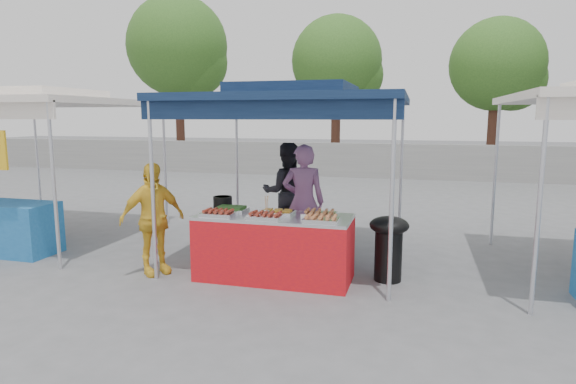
% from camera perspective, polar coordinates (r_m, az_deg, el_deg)
% --- Properties ---
extents(ground_plane, '(80.00, 80.00, 0.00)m').
position_cam_1_polar(ground_plane, '(6.52, -1.39, -9.95)').
color(ground_plane, slate).
extents(back_wall, '(40.00, 0.25, 1.20)m').
position_cam_1_polar(back_wall, '(17.08, 9.11, 3.70)').
color(back_wall, gray).
rests_on(back_wall, ground_plane).
extents(main_canopy, '(3.20, 3.20, 2.57)m').
position_cam_1_polar(main_canopy, '(7.11, 0.79, 11.02)').
color(main_canopy, silver).
rests_on(main_canopy, ground_plane).
extents(neighbor_stall_left, '(3.20, 3.20, 2.57)m').
position_cam_1_polar(neighbor_stall_left, '(9.03, -28.92, 4.57)').
color(neighbor_stall_left, silver).
rests_on(neighbor_stall_left, ground_plane).
extents(tree_0, '(4.09, 4.09, 7.03)m').
position_cam_1_polar(tree_0, '(21.08, -12.51, 16.05)').
color(tree_0, '#47261B').
rests_on(tree_0, ground_plane).
extents(tree_1, '(3.56, 3.50, 6.02)m').
position_cam_1_polar(tree_1, '(19.52, 6.24, 14.73)').
color(tree_1, '#47261B').
rests_on(tree_1, ground_plane).
extents(tree_2, '(3.32, 3.23, 5.54)m').
position_cam_1_polar(tree_2, '(18.95, 23.91, 13.22)').
color(tree_2, '#47261B').
rests_on(tree_2, ground_plane).
extents(vendor_table, '(2.00, 0.80, 0.85)m').
position_cam_1_polar(vendor_table, '(6.30, -1.66, -6.57)').
color(vendor_table, red).
rests_on(vendor_table, ground_plane).
extents(food_tray_fl, '(0.42, 0.30, 0.07)m').
position_cam_1_polar(food_tray_fl, '(6.21, -8.22, -2.54)').
color(food_tray_fl, silver).
rests_on(food_tray_fl, vendor_table).
extents(food_tray_fm, '(0.42, 0.30, 0.07)m').
position_cam_1_polar(food_tray_fm, '(5.99, -2.71, -2.89)').
color(food_tray_fm, silver).
rests_on(food_tray_fm, vendor_table).
extents(food_tray_fr, '(0.42, 0.30, 0.07)m').
position_cam_1_polar(food_tray_fr, '(5.81, 3.97, -3.26)').
color(food_tray_fr, silver).
rests_on(food_tray_fr, vendor_table).
extents(food_tray_bl, '(0.42, 0.30, 0.07)m').
position_cam_1_polar(food_tray_bl, '(6.47, -6.76, -2.05)').
color(food_tray_bl, silver).
rests_on(food_tray_bl, vendor_table).
extents(food_tray_bm, '(0.42, 0.30, 0.07)m').
position_cam_1_polar(food_tray_bm, '(6.24, -1.27, -2.39)').
color(food_tray_bm, silver).
rests_on(food_tray_bm, vendor_table).
extents(food_tray_br, '(0.42, 0.30, 0.07)m').
position_cam_1_polar(food_tray_br, '(6.14, 3.74, -2.61)').
color(food_tray_br, silver).
rests_on(food_tray_br, vendor_table).
extents(cooking_pot, '(0.26, 0.26, 0.15)m').
position_cam_1_polar(cooking_pot, '(6.81, -7.75, -1.17)').
color(cooking_pot, black).
rests_on(cooking_pot, vendor_table).
extents(skewer_cup, '(0.07, 0.07, 0.09)m').
position_cam_1_polar(skewer_cup, '(6.07, -2.58, -2.62)').
color(skewer_cup, silver).
rests_on(skewer_cup, vendor_table).
extents(wok_burner, '(0.51, 0.51, 0.85)m').
position_cam_1_polar(wok_burner, '(6.36, 11.84, -5.89)').
color(wok_burner, black).
rests_on(wok_burner, ground_plane).
extents(crate_left, '(0.45, 0.31, 0.27)m').
position_cam_1_polar(crate_left, '(6.99, -2.56, -7.50)').
color(crate_left, '#1645B3').
rests_on(crate_left, ground_plane).
extents(crate_right, '(0.53, 0.37, 0.32)m').
position_cam_1_polar(crate_right, '(6.80, 1.55, -7.75)').
color(crate_right, '#1645B3').
rests_on(crate_right, ground_plane).
extents(crate_stacked, '(0.52, 0.36, 0.31)m').
position_cam_1_polar(crate_stacked, '(6.72, 1.56, -5.19)').
color(crate_stacked, '#1645B3').
rests_on(crate_stacked, crate_right).
extents(vendor_woman, '(0.69, 0.51, 1.72)m').
position_cam_1_polar(vendor_woman, '(7.13, 1.83, -1.20)').
color(vendor_woman, '#98608F').
rests_on(vendor_woman, ground_plane).
extents(helper_man, '(0.99, 0.88, 1.68)m').
position_cam_1_polar(helper_man, '(8.16, -0.18, -0.02)').
color(helper_man, black).
rests_on(helper_man, ground_plane).
extents(customer_person, '(0.83, 0.93, 1.52)m').
position_cam_1_polar(customer_person, '(6.69, -15.77, -3.08)').
color(customer_person, yellow).
rests_on(customer_person, ground_plane).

